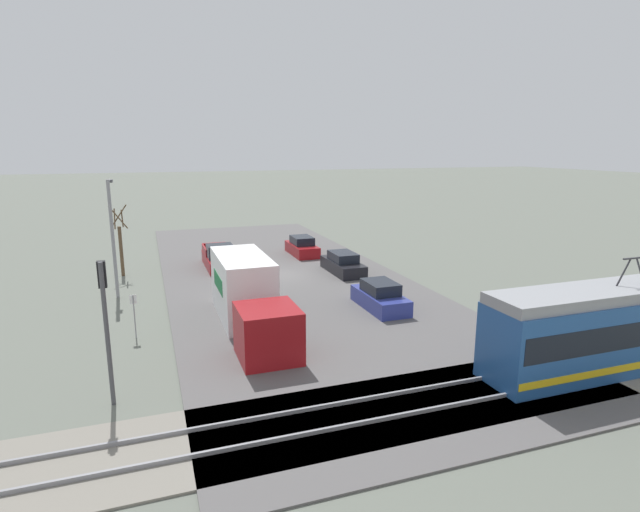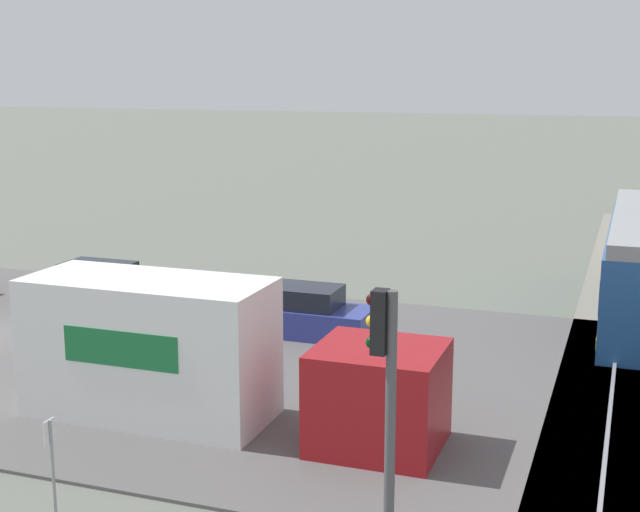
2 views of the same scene
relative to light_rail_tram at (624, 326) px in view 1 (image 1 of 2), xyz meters
name	(u,v)px [view 1 (image 1 of 2)]	position (x,y,z in m)	size (l,w,h in m)	color
ground_plane	(282,276)	(9.64, -19.44, -1.79)	(320.00, 320.00, 0.00)	#60665B
road_surface	(282,275)	(9.64, -19.44, -1.75)	(16.30, 46.16, 0.08)	#565454
rail_bed	(420,402)	(9.64, 0.00, -1.74)	(65.23, 4.40, 0.22)	gray
light_rail_tram	(624,326)	(0.00, 0.00, 0.00)	(12.91, 2.56, 4.66)	#235193
box_truck	(248,296)	(13.94, -9.96, -0.14)	(2.59, 10.17, 3.41)	maroon
pickup_truck	(219,258)	(13.56, -23.21, -1.00)	(2.04, 5.42, 1.89)	maroon
sedan_car_0	(343,264)	(5.21, -18.61, -1.09)	(1.87, 4.77, 1.51)	black
sedan_car_1	(380,297)	(6.29, -10.22, -1.07)	(1.86, 4.32, 1.57)	navy
sedan_car_2	(302,247)	(6.20, -25.54, -1.06)	(1.86, 4.44, 1.58)	maroon
traffic_light_pole	(105,314)	(20.16, -3.72, 1.63)	(0.28, 0.47, 5.29)	#47474C
street_tree	(121,244)	(20.47, -23.23, 0.54)	(1.21, 1.00, 5.13)	brown
street_lamp_near_crossing	(112,229)	(20.59, -17.93, 2.43)	(0.36, 1.95, 7.23)	gray
no_parking_sign	(134,312)	(19.46, -10.18, -0.46)	(0.32, 0.08, 2.18)	gray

